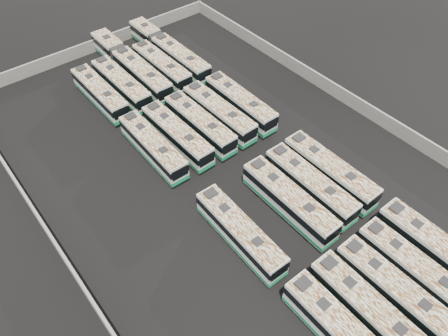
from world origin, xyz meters
TOP-DOWN VIEW (x-y plane):
  - ground at (0.00, 0.00)m, footprint 140.00×140.00m
  - perimeter_wall at (0.00, 0.00)m, footprint 45.20×73.20m
  - bus_front_far_left at (-6.05, -23.83)m, footprint 2.85×13.19m
  - bus_front_left at (-2.50, -23.90)m, footprint 2.96×13.24m
  - bus_front_center at (1.15, -24.06)m, footprint 2.92×12.92m
  - bus_front_right at (4.68, -23.93)m, footprint 2.80×12.79m
  - bus_front_far_right at (8.44, -23.93)m, footprint 2.80×13.24m
  - bus_midfront_far_left at (-6.10, -9.27)m, footprint 2.99×12.78m
  - bus_midfront_center at (1.14, -9.49)m, footprint 2.87×13.22m
  - bus_midfront_right at (4.82, -9.32)m, footprint 2.86×13.00m
  - bus_midfront_far_right at (8.28, -9.31)m, footprint 2.86×13.24m
  - bus_midback_far_left at (-6.18, 8.09)m, footprint 2.89×12.75m
  - bus_midback_left at (-2.47, 7.90)m, footprint 2.93×12.83m
  - bus_midback_center at (1.21, 7.82)m, footprint 2.90×12.84m
  - bus_midback_right at (4.66, 7.92)m, footprint 3.05×13.05m
  - bus_midback_far_right at (8.45, 7.82)m, footprint 2.82×13.06m
  - bus_back_far_left at (-6.13, 22.61)m, footprint 2.75×12.72m
  - bus_back_left at (-2.58, 22.52)m, footprint 2.93×13.00m
  - bus_back_center at (1.13, 26.16)m, footprint 2.93×20.63m
  - bus_back_right at (4.77, 22.69)m, footprint 2.85×12.86m
  - bus_back_far_right at (8.34, 26.03)m, footprint 2.86×19.99m

SIDE VIEW (x-z plane):
  - ground at x=0.00m, z-range 0.00..0.00m
  - perimeter_wall at x=0.00m, z-range 0.00..2.20m
  - bus_back_far_left at x=-6.13m, z-range 0.04..3.62m
  - bus_midback_far_left at x=-6.18m, z-range 0.04..3.62m
  - bus_midfront_far_left at x=-6.10m, z-range 0.04..3.63m
  - bus_front_right at x=4.68m, z-range 0.04..3.64m
  - bus_midback_left at x=-2.47m, z-range 0.04..3.64m
  - bus_midback_center at x=1.21m, z-range 0.04..3.65m
  - bus_back_right at x=4.77m, z-range 0.04..3.66m
  - bus_back_far_right at x=8.34m, z-range 0.04..3.66m
  - bus_front_center at x=1.15m, z-range 0.04..3.67m
  - bus_back_left at x=-2.58m, z-range 0.04..3.70m
  - bus_midfront_right at x=4.82m, z-range 0.04..3.70m
  - bus_midback_right at x=4.66m, z-range 0.04..3.71m
  - bus_midback_far_right at x=8.45m, z-range 0.04..3.72m
  - bus_front_far_left at x=-6.05m, z-range 0.04..3.76m
  - bus_front_left at x=-2.50m, z-range 0.04..3.77m
  - bus_midfront_center at x=1.14m, z-range 0.04..3.77m
  - bus_midfront_far_right at x=8.28m, z-range 0.04..3.77m
  - bus_front_far_right at x=8.44m, z-range 0.04..3.78m
  - bus_back_center at x=1.13m, z-range 0.04..3.78m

